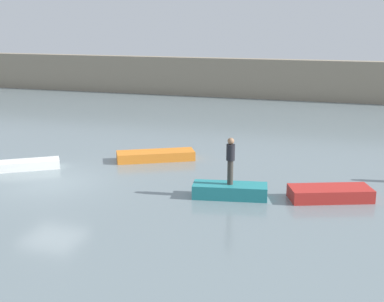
# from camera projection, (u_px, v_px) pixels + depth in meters

# --- Properties ---
(ground_plane) EXTENTS (120.00, 120.00, 0.00)m
(ground_plane) POSITION_uv_depth(u_px,v_px,m) (50.00, 183.00, 21.47)
(ground_plane) COLOR slate
(embankment_wall) EXTENTS (80.00, 1.20, 3.30)m
(embankment_wall) POSITION_uv_depth(u_px,v_px,m) (214.00, 77.00, 45.21)
(embankment_wall) COLOR gray
(embankment_wall) RESTS_ON ground_plane
(rowboat_white) EXTENTS (3.48, 2.74, 0.39)m
(rowboat_white) POSITION_uv_depth(u_px,v_px,m) (18.00, 165.00, 23.31)
(rowboat_white) COLOR white
(rowboat_white) RESTS_ON ground_plane
(rowboat_orange) EXTENTS (3.75, 2.69, 0.44)m
(rowboat_orange) POSITION_uv_depth(u_px,v_px,m) (156.00, 156.00, 24.85)
(rowboat_orange) COLOR orange
(rowboat_orange) RESTS_ON ground_plane
(rowboat_teal) EXTENTS (2.91, 1.42, 0.53)m
(rowboat_teal) POSITION_uv_depth(u_px,v_px,m) (230.00, 191.00, 19.64)
(rowboat_teal) COLOR teal
(rowboat_teal) RESTS_ON ground_plane
(rowboat_red) EXTENTS (3.23, 2.18, 0.48)m
(rowboat_red) POSITION_uv_depth(u_px,v_px,m) (330.00, 193.00, 19.41)
(rowboat_red) COLOR red
(rowboat_red) RESTS_ON ground_plane
(person_dark_shirt) EXTENTS (0.32, 0.32, 1.79)m
(person_dark_shirt) POSITION_uv_depth(u_px,v_px,m) (231.00, 158.00, 19.33)
(person_dark_shirt) COLOR #38332D
(person_dark_shirt) RESTS_ON rowboat_teal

